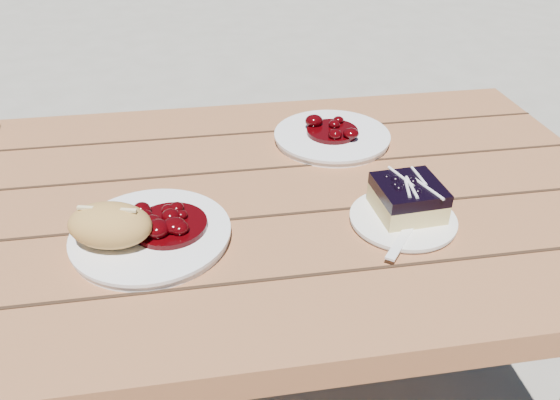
{
  "coord_description": "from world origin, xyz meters",
  "views": [
    {
      "loc": [
        0.24,
        -0.83,
        1.28
      ],
      "look_at": [
        0.35,
        -0.12,
        0.81
      ],
      "focal_mm": 35.0,
      "sensor_mm": 36.0,
      "label": 1
    }
  ],
  "objects": [
    {
      "name": "blueberry_cake",
      "position": [
        0.57,
        -0.12,
        0.79
      ],
      "size": [
        0.11,
        0.11,
        0.06
      ],
      "rotation": [
        0.0,
        0.0,
        0.06
      ],
      "color": "#DCC478",
      "rests_on": "dessert_plate"
    },
    {
      "name": "fork_dessert",
      "position": [
        0.54,
        -0.19,
        0.76
      ],
      "size": [
        0.12,
        0.14,
        0.0
      ],
      "primitive_type": null,
      "rotation": [
        0.0,
        0.0,
        -0.67
      ],
      "color": "white",
      "rests_on": "dessert_plate"
    },
    {
      "name": "bread_roll",
      "position": [
        0.09,
        -0.14,
        0.8
      ],
      "size": [
        0.15,
        0.12,
        0.07
      ],
      "primitive_type": "ellipsoid",
      "rotation": [
        0.0,
        0.0,
        -0.26
      ],
      "color": "tan",
      "rests_on": "main_plate"
    },
    {
      "name": "dessert_plate",
      "position": [
        0.56,
        -0.13,
        0.76
      ],
      "size": [
        0.17,
        0.17,
        0.01
      ],
      "primitive_type": "cylinder",
      "color": "white",
      "rests_on": "picnic_table"
    },
    {
      "name": "second_stew",
      "position": [
        0.51,
        0.18,
        0.79
      ],
      "size": [
        0.11,
        0.11,
        0.04
      ],
      "primitive_type": null,
      "color": "#3A0204",
      "rests_on": "second_plate"
    },
    {
      "name": "goulash_stew",
      "position": [
        0.18,
        -0.11,
        0.79
      ],
      "size": [
        0.12,
        0.12,
        0.04
      ],
      "primitive_type": null,
      "color": "#3A0204",
      "rests_on": "main_plate"
    },
    {
      "name": "main_plate",
      "position": [
        0.15,
        -0.12,
        0.76
      ],
      "size": [
        0.25,
        0.25,
        0.02
      ],
      "primitive_type": "cylinder",
      "color": "white",
      "rests_on": "picnic_table"
    },
    {
      "name": "second_plate",
      "position": [
        0.51,
        0.18,
        0.76
      ],
      "size": [
        0.24,
        0.24,
        0.02
      ],
      "primitive_type": "cylinder",
      "color": "white",
      "rests_on": "picnic_table"
    },
    {
      "name": "picnic_table",
      "position": [
        0.0,
        -0.0,
        0.59
      ],
      "size": [
        2.0,
        1.55,
        0.75
      ],
      "color": "brown",
      "rests_on": "ground"
    }
  ]
}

